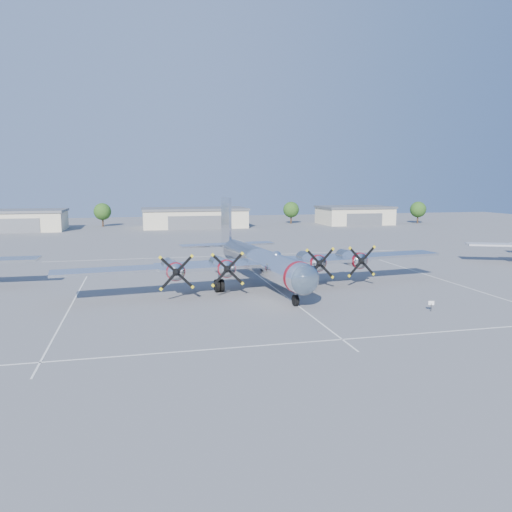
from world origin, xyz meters
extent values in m
plane|color=#59595B|center=(0.00, 0.00, 0.00)|extent=(260.00, 260.00, 0.00)
cube|color=silver|center=(-22.00, -5.00, 0.01)|extent=(0.15, 40.00, 0.01)
cube|color=silver|center=(0.00, -5.00, 0.01)|extent=(0.15, 40.00, 0.01)
cube|color=silver|center=(22.00, -5.00, 0.01)|extent=(0.15, 40.00, 0.01)
cube|color=silver|center=(0.00, -22.00, 0.01)|extent=(60.00, 0.15, 0.01)
cube|color=silver|center=(0.00, 25.00, 0.01)|extent=(60.00, 0.15, 0.01)
cube|color=beige|center=(-45.00, 82.00, 2.40)|extent=(22.00, 14.00, 4.80)
cube|color=slate|center=(-45.00, 82.00, 5.10)|extent=(22.60, 14.60, 0.60)
cube|color=slate|center=(-45.00, 74.95, 1.80)|extent=(12.10, 0.20, 3.60)
cube|color=beige|center=(0.00, 82.00, 2.40)|extent=(28.00, 14.00, 4.80)
cube|color=slate|center=(0.00, 82.00, 5.10)|extent=(28.60, 14.60, 0.60)
cube|color=slate|center=(0.00, 74.95, 1.80)|extent=(15.40, 0.20, 3.60)
cube|color=beige|center=(48.00, 82.00, 2.40)|extent=(20.00, 14.00, 4.80)
cube|color=slate|center=(48.00, 82.00, 5.10)|extent=(20.60, 14.60, 0.60)
cube|color=slate|center=(48.00, 74.95, 1.80)|extent=(11.00, 0.20, 3.60)
cylinder|color=#382619|center=(-25.00, 90.00, 1.40)|extent=(0.50, 0.50, 2.80)
sphere|color=#254513|center=(-25.00, 90.00, 4.24)|extent=(4.80, 4.80, 4.80)
cylinder|color=#382619|center=(30.00, 88.00, 1.40)|extent=(0.50, 0.50, 2.80)
sphere|color=#254513|center=(30.00, 88.00, 4.24)|extent=(4.80, 4.80, 4.80)
cylinder|color=#382619|center=(68.00, 80.00, 1.40)|extent=(0.50, 0.50, 2.80)
sphere|color=#254513|center=(68.00, 80.00, 4.24)|extent=(4.80, 4.80, 4.80)
cylinder|color=black|center=(11.63, -15.89, 0.39)|extent=(0.06, 0.06, 0.78)
cube|color=white|center=(11.63, -15.89, 0.83)|extent=(0.52, 0.22, 0.39)
camera|label=1|loc=(-15.17, -56.97, 12.04)|focal=35.00mm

